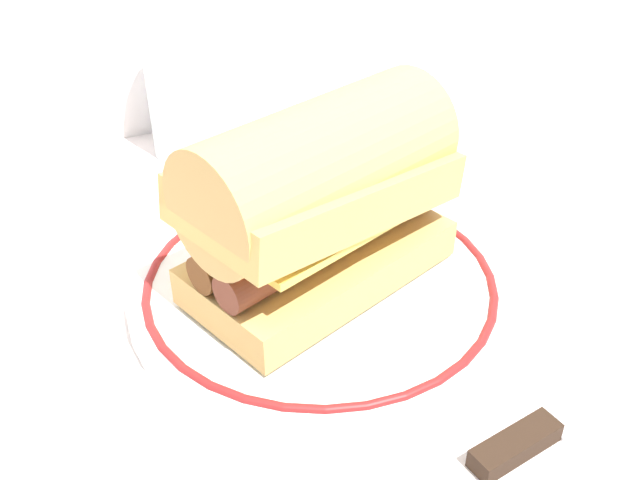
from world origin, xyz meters
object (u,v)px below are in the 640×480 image
sausage_sandwich (320,196)px  butter_knife (556,422)px  plate (320,285)px  drinking_glass (178,102)px

sausage_sandwich → butter_knife: bearing=-86.0°
plate → sausage_sandwich: bearing=-26.6°
drinking_glass → plate: bearing=-83.0°
sausage_sandwich → butter_knife: sausage_sandwich is taller
plate → sausage_sandwich: size_ratio=1.31×
plate → sausage_sandwich: 0.07m
plate → sausage_sandwich: sausage_sandwich is taller
plate → butter_knife: bearing=-66.2°
sausage_sandwich → drinking_glass: size_ratio=1.69×
plate → drinking_glass: (-0.03, 0.24, 0.04)m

